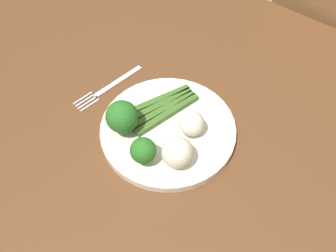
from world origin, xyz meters
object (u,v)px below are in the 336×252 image
object	(u,v)px
chair	(333,71)
broccoli_outer_edge	(143,151)
fork	(109,87)
dining_table	(150,132)
cauliflower_front	(177,152)
broccoli_left	(122,117)
plate	(168,130)
cauliflower_edge	(192,124)
asparagus_bundle	(162,108)

from	to	relation	value
chair	broccoli_outer_edge	xyz separation A→B (m)	(0.14, 0.69, 0.28)
broccoli_outer_edge	fork	size ratio (longest dim) A/B	0.33
dining_table	fork	world-z (taller)	fork
cauliflower_front	broccoli_left	bearing A→B (deg)	3.22
plate	cauliflower_front	bearing A→B (deg)	139.49
broccoli_outer_edge	cauliflower_edge	distance (m)	0.10
asparagus_bundle	plate	bearing A→B (deg)	71.95
dining_table	plate	bearing A→B (deg)	153.55
broccoli_left	fork	size ratio (longest dim) A/B	0.43
plate	fork	size ratio (longest dim) A/B	1.50
dining_table	chair	bearing A→B (deg)	-111.86
plate	broccoli_left	xyz separation A→B (m)	(0.06, 0.05, 0.05)
chair	cauliflower_edge	bearing A→B (deg)	82.07
dining_table	asparagus_bundle	world-z (taller)	asparagus_bundle
plate	asparagus_bundle	xyz separation A→B (m)	(0.03, -0.03, 0.01)
asparagus_bundle	fork	world-z (taller)	asparagus_bundle
chair	cauliflower_edge	world-z (taller)	chair
cauliflower_front	fork	size ratio (longest dim) A/B	0.33
chair	asparagus_bundle	bearing A→B (deg)	75.17
dining_table	broccoli_outer_edge	xyz separation A→B (m)	(-0.09, 0.12, 0.15)
chair	cauliflower_front	xyz separation A→B (m)	(0.09, 0.65, 0.28)
cauliflower_edge	cauliflower_front	bearing A→B (deg)	104.45
plate	cauliflower_front	xyz separation A→B (m)	(-0.06, 0.05, 0.03)
dining_table	cauliflower_edge	size ratio (longest dim) A/B	27.99
dining_table	asparagus_bundle	bearing A→B (deg)	163.12
cauliflower_front	fork	world-z (taller)	cauliflower_front
fork	dining_table	bearing A→B (deg)	113.88
chair	broccoli_left	size ratio (longest dim) A/B	12.33
broccoli_left	cauliflower_front	xyz separation A→B (m)	(-0.11, -0.01, -0.01)
broccoli_outer_edge	broccoli_left	xyz separation A→B (m)	(0.07, -0.03, 0.01)
chair	plate	world-z (taller)	chair
dining_table	broccoli_left	bearing A→B (deg)	101.77
cauliflower_front	chair	bearing A→B (deg)	-98.12
dining_table	plate	size ratio (longest dim) A/B	5.17
plate	fork	distance (m)	0.16
fork	broccoli_outer_edge	bearing A→B (deg)	69.61
chair	broccoli_left	bearing A→B (deg)	75.20
broccoli_outer_edge	broccoli_left	bearing A→B (deg)	-21.55
plate	broccoli_outer_edge	xyz separation A→B (m)	(-0.01, 0.08, 0.04)
fork	chair	bearing A→B (deg)	161.53
plate	broccoli_outer_edge	bearing A→B (deg)	96.96
dining_table	cauliflower_front	xyz separation A→B (m)	(-0.13, 0.09, 0.15)
dining_table	fork	size ratio (longest dim) A/B	7.75
cauliflower_front	cauliflower_edge	distance (m)	0.07
dining_table	cauliflower_edge	bearing A→B (deg)	170.06
asparagus_bundle	broccoli_left	world-z (taller)	broccoli_left
asparagus_bundle	broccoli_left	size ratio (longest dim) A/B	2.11
asparagus_bundle	broccoli_outer_edge	xyz separation A→B (m)	(-0.04, 0.11, 0.03)
cauliflower_front	asparagus_bundle	bearing A→B (deg)	-39.12
dining_table	cauliflower_edge	world-z (taller)	cauliflower_edge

